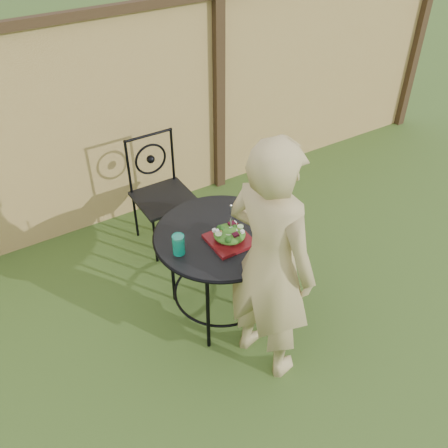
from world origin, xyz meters
name	(u,v)px	position (x,y,z in m)	size (l,w,h in m)	color
ground	(219,403)	(0.00, 0.00, 0.00)	(60.00, 60.00, 0.00)	#274115
fence	(78,130)	(0.00, 2.19, 0.95)	(8.00, 0.12, 1.90)	tan
patio_table	(221,249)	(0.44, 0.69, 0.59)	(0.92, 0.92, 0.72)	black
patio_chair	(161,190)	(0.45, 1.67, 0.50)	(0.46, 0.46, 0.95)	black
diner	(270,264)	(0.46, 0.17, 0.85)	(0.62, 0.41, 1.69)	tan
salad_plate	(229,240)	(0.44, 0.59, 0.74)	(0.27, 0.27, 0.02)	#4F0B0F
salad	(229,234)	(0.44, 0.59, 0.79)	(0.21, 0.21, 0.08)	#235614
fork	(231,218)	(0.45, 0.59, 0.92)	(0.01, 0.01, 0.18)	silver
drinking_glass	(179,245)	(0.11, 0.66, 0.79)	(0.08, 0.08, 0.14)	#0C9373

